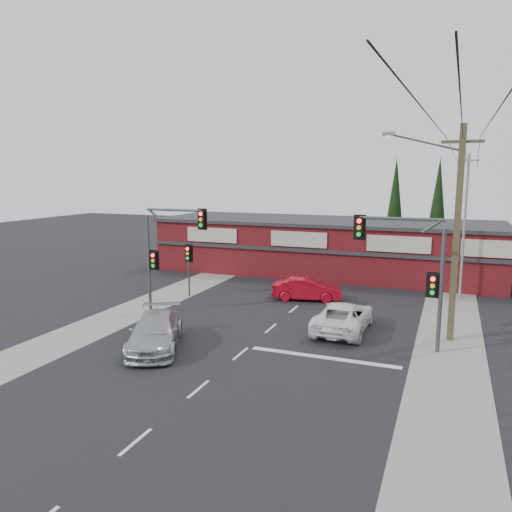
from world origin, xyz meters
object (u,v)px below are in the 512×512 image
(silver_suv, at_px, (155,332))
(utility_pole, at_px, (454,227))
(white_suv, at_px, (343,316))
(shop_building, at_px, (325,246))
(red_sedan, at_px, (307,289))

(silver_suv, relative_size, utility_pole, 0.52)
(silver_suv, height_order, utility_pole, utility_pole)
(white_suv, relative_size, shop_building, 0.19)
(white_suv, distance_m, utility_pole, 6.77)
(shop_building, bearing_deg, silver_suv, -98.17)
(red_sedan, xyz_separation_m, utility_pole, (8.25, -4.85, 4.69))
(white_suv, relative_size, red_sedan, 1.22)
(red_sedan, height_order, shop_building, shop_building)
(red_sedan, height_order, utility_pole, utility_pole)
(shop_building, xyz_separation_m, utility_pole, (9.36, -14.00, 3.26))
(white_suv, height_order, red_sedan, white_suv)
(white_suv, distance_m, shop_building, 15.17)
(silver_suv, height_order, red_sedan, silver_suv)
(red_sedan, xyz_separation_m, shop_building, (-1.11, 9.15, 1.43))
(silver_suv, bearing_deg, red_sedan, 45.05)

